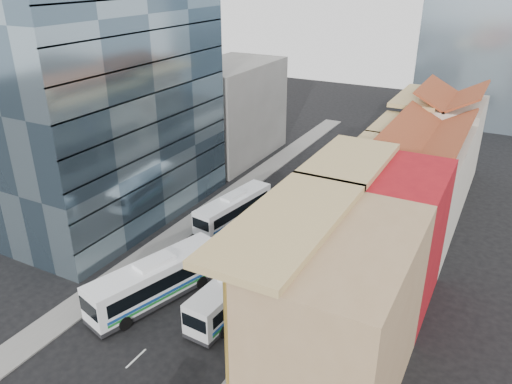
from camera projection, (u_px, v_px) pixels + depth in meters
The scene contains 14 objects.
ground at pixel (127, 367), 36.27m from camera, with size 200.00×200.00×0.00m, color black.
sidewalk_right at pixel (340, 255), 50.28m from camera, with size 3.00×90.00×0.15m, color slate.
sidewalk_left at pixel (199, 218), 57.56m from camera, with size 3.00×90.00×0.15m, color slate.
shophouse_tan at pixel (339, 320), 31.82m from camera, with size 8.00×14.00×12.00m, color tan.
shophouse_red at pixel (387, 238), 41.46m from camera, with size 8.00×10.00×12.00m, color #A71219.
shophouse_cream_near at pixel (411, 205), 49.51m from camera, with size 8.00×9.00×10.00m, color beige.
shophouse_cream_mid at pixel (428, 174), 56.74m from camera, with size 8.00×9.00×10.00m, color beige.
shophouse_cream_far at pixel (444, 144), 64.98m from camera, with size 8.00×12.00×11.00m, color beige.
office_tower at pixel (110, 87), 52.62m from camera, with size 12.00×26.00×30.00m, color #3F5464.
office_block_far at pixel (231, 111), 73.99m from camera, with size 10.00×18.00×14.00m, color gray.
bus_left_near at pixel (156, 280), 42.86m from camera, with size 2.97×12.70×4.07m, color white, non-canonical shape.
bus_left_far at pixel (234, 208), 56.02m from camera, with size 2.58×11.02×3.54m, color white, non-canonical shape.
bus_right at pixel (235, 290), 41.92m from camera, with size 2.62×11.17×3.58m, color silver, non-canonical shape.
sedan_left at pixel (111, 304), 41.83m from camera, with size 1.74×4.30×1.46m, color silver.
Camera 1 is at (21.35, -20.08, 26.61)m, focal length 35.00 mm.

